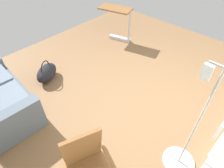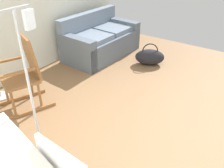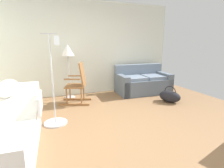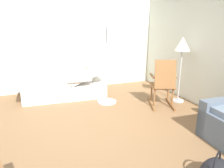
# 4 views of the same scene
# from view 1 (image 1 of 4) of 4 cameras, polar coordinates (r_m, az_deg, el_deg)

# --- Properties ---
(ground_plane) EXTENTS (6.38, 6.38, 0.00)m
(ground_plane) POSITION_cam_1_polar(r_m,az_deg,el_deg) (3.67, 7.94, -4.01)
(ground_plane) COLOR olive
(overbed_table) EXTENTS (0.88, 0.60, 0.84)m
(overbed_table) POSITION_cam_1_polar(r_m,az_deg,el_deg) (5.14, 1.84, 18.39)
(overbed_table) COLOR #B2B5BA
(overbed_table) RESTS_ON ground
(duffel_bag) EXTENTS (0.55, 0.64, 0.43)m
(duffel_bag) POSITION_cam_1_polar(r_m,az_deg,el_deg) (4.16, -18.87, 3.23)
(duffel_bag) COLOR black
(duffel_bag) RESTS_ON ground
(iv_pole) EXTENTS (0.44, 0.44, 1.69)m
(iv_pole) POSITION_cam_1_polar(r_m,az_deg,el_deg) (2.86, 20.03, -18.64)
(iv_pole) COLOR #B2B5BA
(iv_pole) RESTS_ON ground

